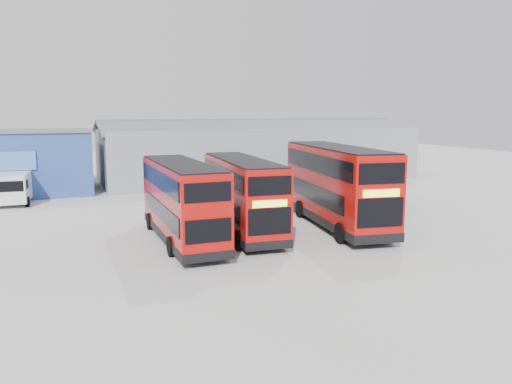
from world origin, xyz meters
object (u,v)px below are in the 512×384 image
object	(u,v)px
single_decker_blue	(346,180)
panel_van	(15,186)
double_decker_centre	(242,196)
maintenance_shed	(256,152)
double_decker_right	(336,187)
double_decker_left	(182,203)
office_block	(11,162)

from	to	relation	value
single_decker_blue	panel_van	size ratio (longest dim) A/B	2.25
double_decker_centre	maintenance_shed	bearing A→B (deg)	71.39
double_decker_right	double_decker_centre	bearing A→B (deg)	-176.56
maintenance_shed	double_decker_left	size ratio (longest dim) A/B	3.17
double_decker_right	panel_van	world-z (taller)	double_decker_right
double_decker_left	maintenance_shed	bearing A→B (deg)	-120.01
office_block	double_decker_right	size ratio (longest dim) A/B	1.10
maintenance_shed	double_decker_left	bearing A→B (deg)	-120.07
maintenance_shed	single_decker_blue	world-z (taller)	maintenance_shed
double_decker_centre	office_block	bearing A→B (deg)	128.24
double_decker_right	single_decker_blue	bearing A→B (deg)	62.67
office_block	maintenance_shed	xyz separation A→B (m)	(22.00, 2.01, 0.02)
double_decker_left	double_decker_centre	world-z (taller)	double_decker_left
maintenance_shed	double_decker_left	world-z (taller)	maintenance_shed
office_block	single_decker_blue	world-z (taller)	office_block
office_block	single_decker_blue	xyz separation A→B (m)	(23.30, -12.82, -1.01)
double_decker_left	double_decker_right	distance (m)	9.08
double_decker_left	panel_van	bearing A→B (deg)	-59.92
double_decker_left	single_decker_blue	world-z (taller)	double_decker_left
maintenance_shed	double_decker_right	distance (m)	22.12
double_decker_left	panel_van	xyz separation A→B (m)	(-8.73, 15.11, -0.76)
office_block	double_decker_centre	xyz separation A→B (m)	(12.73, -19.33, -0.56)
double_decker_right	office_block	bearing A→B (deg)	141.03
panel_van	double_decker_right	bearing A→B (deg)	-35.67
double_decker_centre	double_decker_right	world-z (taller)	double_decker_right
single_decker_blue	panel_van	distance (m)	24.13
office_block	double_decker_centre	size ratio (longest dim) A/B	1.26
single_decker_blue	double_decker_centre	bearing A→B (deg)	40.48
office_block	double_decker_centre	world-z (taller)	office_block
maintenance_shed	double_decker_centre	size ratio (longest dim) A/B	3.13
office_block	double_decker_right	distance (m)	26.97
double_decker_centre	panel_van	distance (m)	18.90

